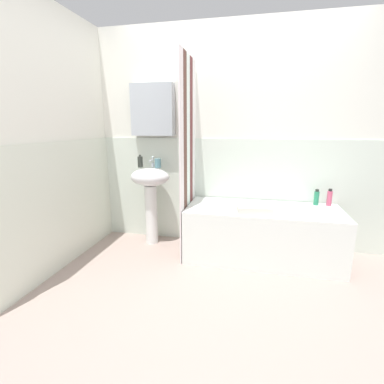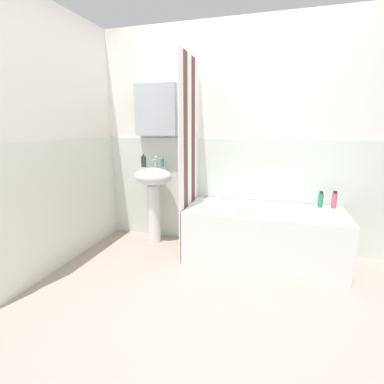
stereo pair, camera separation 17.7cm
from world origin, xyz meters
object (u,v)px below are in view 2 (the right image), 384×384
sink (153,188)px  body_wash_bottle (334,200)px  toothbrush_cup (161,163)px  conditioner_bottle (321,200)px  bathtub (263,235)px  towel_folded (254,210)px  soap_dispenser (144,161)px

sink → body_wash_bottle: size_ratio=4.98×
toothbrush_cup → conditioner_bottle: bearing=1.5°
bathtub → conditioner_bottle: (0.53, 0.24, 0.35)m
bathtub → conditioner_bottle: conditioner_bottle is taller
towel_folded → toothbrush_cup: bearing=162.1°
sink → soap_dispenser: bearing=161.2°
soap_dispenser → conditioner_bottle: 1.93m
bathtub → soap_dispenser: bearing=172.5°
soap_dispenser → bathtub: (1.37, -0.18, -0.67)m
conditioner_bottle → towel_folded: size_ratio=0.52×
soap_dispenser → toothbrush_cup: (0.20, 0.02, -0.01)m
soap_dispenser → conditioner_bottle: soap_dispenser is taller
body_wash_bottle → soap_dispenser: bearing=-178.2°
towel_folded → sink: bearing=166.1°
soap_dispenser → body_wash_bottle: soap_dispenser is taller
soap_dispenser → towel_folded: (1.28, -0.33, -0.37)m
bathtub → toothbrush_cup: bearing=170.4°
toothbrush_cup → towel_folded: toothbrush_cup is taller
body_wash_bottle → towel_folded: size_ratio=0.56×
soap_dispenser → conditioner_bottle: (1.90, 0.06, -0.33)m
soap_dispenser → toothbrush_cup: soap_dispenser is taller
conditioner_bottle → towel_folded: (-0.63, -0.39, -0.05)m
towel_folded → bathtub: bearing=58.3°
soap_dispenser → bathtub: bearing=-7.5°
sink → soap_dispenser: soap_dispenser is taller
sink → toothbrush_cup: 0.30m
sink → toothbrush_cup: bearing=40.2°
toothbrush_cup → body_wash_bottle: size_ratio=0.57×
conditioner_bottle → towel_folded: 0.74m
toothbrush_cup → towel_folded: (1.07, -0.35, -0.36)m
toothbrush_cup → bathtub: size_ratio=0.07×
sink → conditioner_bottle: sink is taller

